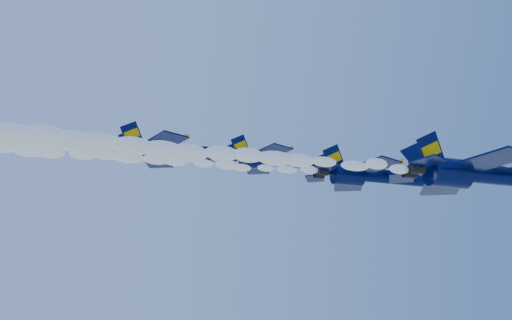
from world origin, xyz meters
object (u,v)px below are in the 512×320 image
object	(u,v)px
jet_third	(275,161)
jet_fourth	(174,152)
jet_second	(373,176)
jet_lead	(482,175)

from	to	relation	value
jet_third	jet_fourth	world-z (taller)	jet_fourth
jet_second	jet_third	size ratio (longest dim) A/B	1.13
jet_second	jet_third	xyz separation A→B (m)	(-10.17, 7.98, 3.73)
jet_fourth	jet_third	bearing A→B (deg)	-23.62
jet_fourth	jet_second	bearing A→B (deg)	-30.64
jet_lead	jet_third	world-z (taller)	jet_third
jet_lead	jet_fourth	world-z (taller)	jet_fourth
jet_third	jet_fourth	distance (m)	13.89
jet_lead	jet_third	distance (m)	27.42
jet_second	jet_fourth	world-z (taller)	jet_fourth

